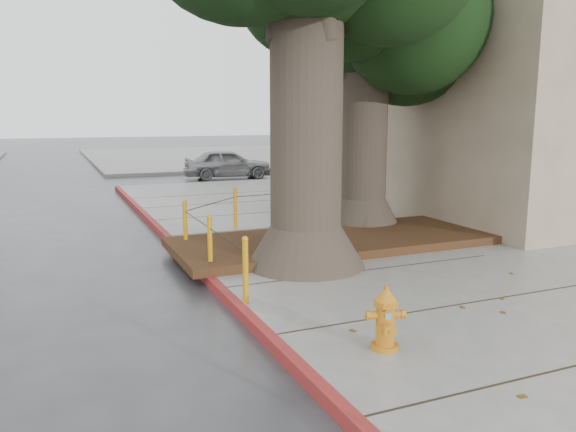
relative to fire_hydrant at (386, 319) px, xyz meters
name	(u,v)px	position (x,y,z in m)	size (l,w,h in m)	color
ground	(412,323)	(0.99, 0.86, -0.50)	(140.00, 140.00, 0.00)	#28282B
sidewalk_far	(217,156)	(6.99, 30.86, -0.43)	(16.00, 20.00, 0.15)	slate
curb_red	(213,284)	(-1.01, 3.36, -0.43)	(0.14, 26.00, 0.16)	maroon
planter_bed	(335,241)	(1.89, 4.76, -0.27)	(6.40, 2.60, 0.16)	black
building_corner	(520,43)	(10.99, 9.36, 4.50)	(12.00, 13.00, 10.00)	tan
building_side_white	(382,88)	(16.99, 26.86, 4.00)	(10.00, 10.00, 9.00)	silver
building_side_grey	(406,73)	(22.99, 32.86, 5.50)	(12.00, 14.00, 12.00)	slate
tree_far	(377,8)	(3.63, 6.18, 4.52)	(4.50, 3.80, 7.17)	#4C3F33
bollard_ring	(243,222)	(0.13, 5.24, 0.16)	(3.79, 5.39, 0.95)	orange
fire_hydrant	(386,319)	(0.00, 0.00, 0.00)	(0.38, 0.38, 0.72)	orange
car_silver	(228,164)	(3.91, 18.52, 0.14)	(1.52, 3.77, 1.29)	#949599
car_red	(352,160)	(9.85, 18.05, 0.14)	(1.36, 3.91, 1.29)	maroon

